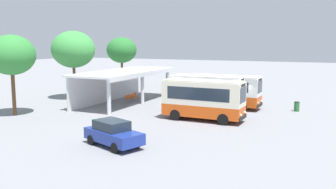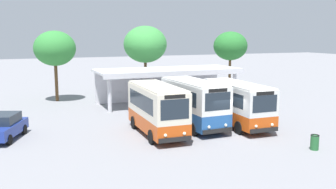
% 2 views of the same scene
% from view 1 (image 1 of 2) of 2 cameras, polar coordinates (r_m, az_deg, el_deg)
% --- Properties ---
extents(ground_plane, '(180.00, 180.00, 0.00)m').
position_cam_1_polar(ground_plane, '(34.00, 10.47, -2.84)').
color(ground_plane, gray).
extents(city_bus_nearest_orange, '(2.45, 6.75, 3.33)m').
position_cam_1_polar(city_bus_nearest_orange, '(30.19, 5.52, -0.60)').
color(city_bus_nearest_orange, black).
rests_on(city_bus_nearest_orange, ground).
extents(city_bus_second_in_row, '(2.56, 6.73, 3.40)m').
position_cam_1_polar(city_bus_second_in_row, '(33.38, 5.93, 0.30)').
color(city_bus_second_in_row, black).
rests_on(city_bus_second_in_row, ground).
extents(city_bus_middle_cream, '(2.55, 7.19, 3.18)m').
position_cam_1_polar(city_bus_middle_cream, '(36.15, 8.67, 0.69)').
color(city_bus_middle_cream, black).
rests_on(city_bus_middle_cream, ground).
extents(parked_car_flank, '(3.11, 4.40, 1.62)m').
position_cam_1_polar(parked_car_flank, '(23.07, -8.53, -5.97)').
color(parked_car_flank, black).
rests_on(parked_car_flank, ground).
extents(terminal_canopy, '(13.85, 5.15, 3.40)m').
position_cam_1_polar(terminal_canopy, '(39.36, -7.44, 2.58)').
color(terminal_canopy, silver).
rests_on(terminal_canopy, ground).
extents(waiting_chair_end_by_column, '(0.45, 0.45, 0.86)m').
position_cam_1_polar(waiting_chair_end_by_column, '(38.91, -6.38, -0.58)').
color(waiting_chair_end_by_column, slate).
rests_on(waiting_chair_end_by_column, ground).
extents(waiting_chair_second_from_end, '(0.45, 0.45, 0.86)m').
position_cam_1_polar(waiting_chair_second_from_end, '(39.51, -5.91, -0.44)').
color(waiting_chair_second_from_end, slate).
rests_on(waiting_chair_second_from_end, ground).
extents(waiting_chair_middle_seat, '(0.45, 0.45, 0.86)m').
position_cam_1_polar(waiting_chair_middle_seat, '(40.07, -5.39, -0.31)').
color(waiting_chair_middle_seat, slate).
rests_on(waiting_chair_middle_seat, ground).
extents(waiting_chair_fourth_seat, '(0.45, 0.45, 0.86)m').
position_cam_1_polar(waiting_chair_fourth_seat, '(40.70, -5.04, -0.17)').
color(waiting_chair_fourth_seat, slate).
rests_on(waiting_chair_fourth_seat, ground).
extents(roadside_tree_behind_canopy, '(4.84, 4.84, 7.64)m').
position_cam_1_polar(roadside_tree_behind_canopy, '(42.66, -14.52, 6.78)').
color(roadside_tree_behind_canopy, brown).
rests_on(roadside_tree_behind_canopy, ground).
extents(roadside_tree_east_of_canopy, '(4.23, 4.23, 7.05)m').
position_cam_1_polar(roadside_tree_east_of_canopy, '(52.56, -7.22, 6.84)').
color(roadside_tree_east_of_canopy, brown).
rests_on(roadside_tree_east_of_canopy, ground).
extents(roadside_tree_west_of_canopy, '(4.10, 4.10, 7.05)m').
position_cam_1_polar(roadside_tree_west_of_canopy, '(34.55, -23.18, 5.64)').
color(roadside_tree_west_of_canopy, brown).
rests_on(roadside_tree_west_of_canopy, ground).
extents(litter_bin_apron, '(0.49, 0.49, 0.90)m').
position_cam_1_polar(litter_bin_apron, '(36.21, 19.38, -1.77)').
color(litter_bin_apron, '#266633').
rests_on(litter_bin_apron, ground).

